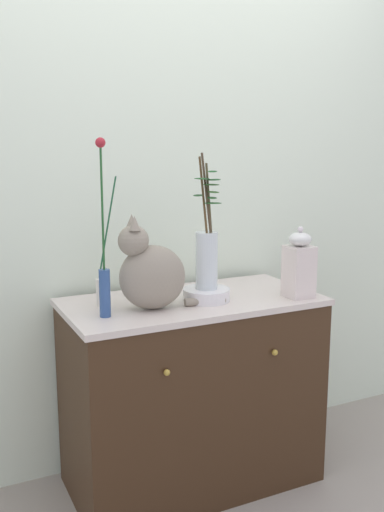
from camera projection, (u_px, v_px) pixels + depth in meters
ground_plane at (192, 479)px, 2.54m from camera, size 6.00×6.00×0.00m
wall_back at (159, 176)px, 2.59m from camera, size 4.40×0.08×2.60m
sideboard at (192, 392)px, 2.47m from camera, size 1.05×0.55×0.82m
cat_sitting at (150, 272)px, 2.22m from camera, size 0.43×0.21×0.37m
vase_slim_green at (104, 268)px, 2.11m from camera, size 0.08×0.04×0.65m
bowl_porcelain at (206, 294)px, 2.36m from camera, size 0.19×0.19×0.05m
vase_glass_clear at (207, 254)px, 2.33m from camera, size 0.13×0.14×0.54m
jar_lidded_porcelain at (299, 266)px, 2.39m from camera, size 0.11×0.11×0.30m
candle_pillar at (102, 293)px, 2.28m from camera, size 0.04×0.04×0.12m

